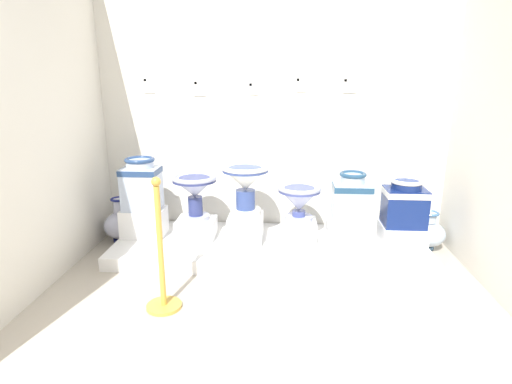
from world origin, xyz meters
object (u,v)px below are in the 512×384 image
object	(u,v)px
plinth_block_pale_glazed	(298,230)
decorative_vase_companion	(428,233)
info_placard_second	(200,88)
antique_toilet_central_ornate	(405,202)
info_placard_first	(149,85)
stanchion_post_near_left	(162,270)
plinth_block_broad_patterned	(144,222)
antique_toilet_squat_floral	(195,188)
plinth_block_rightmost	(246,228)
plinth_block_central_ornate	(402,234)
antique_toilet_broad_patterned	(141,183)
plinth_block_squat_floral	(196,228)
antique_toilet_leftmost	(351,199)
antique_toilet_rightmost	(245,181)
info_placard_fourth	(301,84)
info_placard_fifth	(350,85)
decorative_vase_spare	(121,224)
info_placard_third	(254,88)
antique_toilet_pale_glazed	(299,198)
plinth_block_leftmost	(349,232)

from	to	relation	value
plinth_block_pale_glazed	decorative_vase_companion	size ratio (longest dim) A/B	0.90
info_placard_second	antique_toilet_central_ornate	bearing A→B (deg)	-14.10
info_placard_first	stanchion_post_near_left	size ratio (longest dim) A/B	0.16
plinth_block_broad_patterned	decorative_vase_companion	xyz separation A→B (m)	(2.65, 0.15, -0.09)
antique_toilet_squat_floral	info_placard_first	distance (m)	1.12
plinth_block_rightmost	info_placard_first	distance (m)	1.65
antique_toilet_squat_floral	plinth_block_central_ornate	world-z (taller)	antique_toilet_squat_floral
antique_toilet_broad_patterned	plinth_block_rightmost	world-z (taller)	antique_toilet_broad_patterned
plinth_block_squat_floral	stanchion_post_near_left	size ratio (longest dim) A/B	0.37
plinth_block_broad_patterned	info_placard_second	xyz separation A→B (m)	(0.48, 0.43, 1.21)
info_placard_first	antique_toilet_leftmost	bearing A→B (deg)	-12.38
antique_toilet_rightmost	info_placard_fourth	distance (m)	1.07
info_placard_second	info_placard_fifth	xyz separation A→B (m)	(1.41, 0.00, 0.03)
antique_toilet_central_ornate	decorative_vase_companion	size ratio (longest dim) A/B	1.17
antique_toilet_leftmost	plinth_block_rightmost	bearing A→B (deg)	-176.48
plinth_block_squat_floral	decorative_vase_spare	world-z (taller)	decorative_vase_spare
antique_toilet_central_ornate	decorative_vase_companion	xyz separation A→B (m)	(0.29, 0.19, -0.35)
antique_toilet_squat_floral	antique_toilet_rightmost	xyz separation A→B (m)	(0.47, -0.04, 0.08)
antique_toilet_rightmost	info_placard_second	world-z (taller)	info_placard_second
info_placard_second	info_placard_third	xyz separation A→B (m)	(0.52, -0.00, -0.00)
info_placard_first	info_placard_fifth	world-z (taller)	info_placard_first
plinth_block_pale_glazed	antique_toilet_central_ornate	bearing A→B (deg)	-3.11
antique_toilet_rightmost	antique_toilet_central_ornate	world-z (taller)	antique_toilet_rightmost
antique_toilet_pale_glazed	plinth_block_central_ornate	distance (m)	0.97
plinth_block_squat_floral	plinth_block_pale_glazed	bearing A→B (deg)	1.00
antique_toilet_leftmost	info_placard_second	size ratio (longest dim) A/B	3.18
antique_toilet_rightmost	antique_toilet_pale_glazed	xyz separation A→B (m)	(0.48, 0.06, -0.16)
info_placard_third	decorative_vase_spare	world-z (taller)	info_placard_third
antique_toilet_rightmost	decorative_vase_companion	world-z (taller)	antique_toilet_rightmost
antique_toilet_central_ornate	plinth_block_rightmost	bearing A→B (deg)	-179.70
plinth_block_squat_floral	plinth_block_rightmost	world-z (taller)	plinth_block_rightmost
plinth_block_rightmost	stanchion_post_near_left	bearing A→B (deg)	-115.46
antique_toilet_rightmost	info_placard_second	xyz separation A→B (m)	(-0.48, 0.48, 0.79)
decorative_vase_companion	plinth_block_rightmost	bearing A→B (deg)	-173.38
antique_toilet_leftmost	decorative_vase_companion	world-z (taller)	antique_toilet_leftmost
antique_toilet_squat_floral	antique_toilet_pale_glazed	world-z (taller)	antique_toilet_squat_floral
plinth_block_broad_patterned	info_placard_second	world-z (taller)	info_placard_second
info_placard_third	info_placard_fourth	bearing A→B (deg)	0.00
plinth_block_leftmost	plinth_block_central_ornate	world-z (taller)	plinth_block_central_ornate
info_placard_fifth	info_placard_first	bearing A→B (deg)	-180.00
antique_toilet_leftmost	plinth_block_central_ornate	size ratio (longest dim) A/B	1.30
antique_toilet_rightmost	decorative_vase_spare	size ratio (longest dim) A/B	1.06
plinth_block_rightmost	stanchion_post_near_left	world-z (taller)	stanchion_post_near_left
antique_toilet_pale_glazed	stanchion_post_near_left	distance (m)	1.45
antique_toilet_broad_patterned	antique_toilet_squat_floral	distance (m)	0.50
stanchion_post_near_left	antique_toilet_broad_patterned	bearing A→B (deg)	114.41
info_placard_fifth	antique_toilet_broad_patterned	bearing A→B (deg)	-167.20
antique_toilet_broad_patterned	antique_toilet_central_ornate	bearing A→B (deg)	-0.99
antique_toilet_rightmost	info_placard_third	xyz separation A→B (m)	(0.04, 0.48, 0.79)
plinth_block_broad_patterned	info_placard_third	bearing A→B (deg)	23.33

